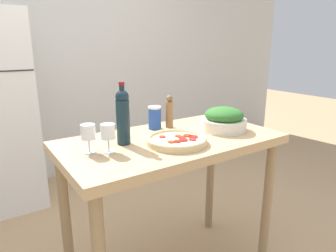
% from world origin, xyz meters
% --- Properties ---
extents(wall_back, '(6.40, 0.09, 2.60)m').
position_xyz_m(wall_back, '(0.00, 1.90, 1.30)').
color(wall_back, silver).
rests_on(wall_back, ground_plane).
extents(prep_counter, '(1.19, 0.64, 0.89)m').
position_xyz_m(prep_counter, '(0.00, 0.00, 0.77)').
color(prep_counter, tan).
rests_on(prep_counter, ground_plane).
extents(wine_bottle, '(0.07, 0.07, 0.32)m').
position_xyz_m(wine_bottle, '(-0.26, 0.05, 1.04)').
color(wine_bottle, '#142833').
rests_on(wine_bottle, prep_counter).
extents(wine_glass_near, '(0.07, 0.07, 0.14)m').
position_xyz_m(wine_glass_near, '(-0.37, -0.02, 0.99)').
color(wine_glass_near, silver).
rests_on(wine_glass_near, prep_counter).
extents(wine_glass_far, '(0.07, 0.07, 0.14)m').
position_xyz_m(wine_glass_far, '(-0.45, 0.03, 0.99)').
color(wine_glass_far, silver).
rests_on(wine_glass_far, prep_counter).
extents(pepper_mill, '(0.05, 0.05, 0.20)m').
position_xyz_m(pepper_mill, '(0.11, 0.18, 0.99)').
color(pepper_mill, olive).
rests_on(pepper_mill, prep_counter).
extents(salad_bowl, '(0.27, 0.27, 0.14)m').
position_xyz_m(salad_bowl, '(0.34, -0.05, 0.96)').
color(salad_bowl, silver).
rests_on(salad_bowl, prep_counter).
extents(homemade_pizza, '(0.31, 0.31, 0.04)m').
position_xyz_m(homemade_pizza, '(-0.03, -0.10, 0.91)').
color(homemade_pizza, '#DBC189').
rests_on(homemade_pizza, prep_counter).
extents(salt_canister, '(0.08, 0.08, 0.14)m').
position_xyz_m(salt_canister, '(0.02, 0.21, 0.96)').
color(salt_canister, '#284CA3').
rests_on(salt_canister, prep_counter).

